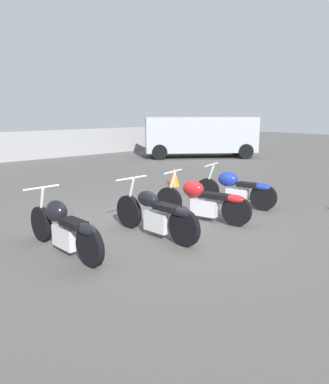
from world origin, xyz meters
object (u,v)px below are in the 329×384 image
motorcycle_slot_1 (156,214)px  motorcycle_slot_2 (203,200)px  parked_van (200,135)px  motorcycle_slot_3 (236,189)px  motorcycle_slot_0 (64,227)px  traffic_cone_far (174,177)px

motorcycle_slot_1 → motorcycle_slot_2: motorcycle_slot_1 is taller
parked_van → motorcycle_slot_2: bearing=170.4°
motorcycle_slot_2 → motorcycle_slot_3: same height
motorcycle_slot_3 → parked_van: bearing=31.3°
motorcycle_slot_0 → traffic_cone_far: 5.72m
parked_van → motorcycle_slot_3: bearing=175.1°
motorcycle_slot_3 → parked_van: (6.44, 7.13, 0.65)m
motorcycle_slot_0 → traffic_cone_far: bearing=26.9°
motorcycle_slot_0 → motorcycle_slot_2: 3.00m
motorcycle_slot_0 → motorcycle_slot_2: bearing=-6.4°
motorcycle_slot_2 → parked_van: (7.84, 7.37, 0.66)m
parked_van → traffic_cone_far: parked_van is taller
motorcycle_slot_2 → parked_van: 10.78m
motorcycle_slot_2 → traffic_cone_far: 3.61m
motorcycle_slot_3 → traffic_cone_far: size_ratio=3.58×
motorcycle_slot_0 → traffic_cone_far: (5.00, 2.77, -0.15)m
motorcycle_slot_2 → motorcycle_slot_0: bearing=160.4°
motorcycle_slot_1 → motorcycle_slot_2: bearing=3.0°
motorcycle_slot_0 → motorcycle_slot_1: bearing=-15.2°
parked_van → motorcycle_slot_0: bearing=160.6°
parked_van → traffic_cone_far: 7.33m
motorcycle_slot_3 → motorcycle_slot_1: bearing=171.3°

